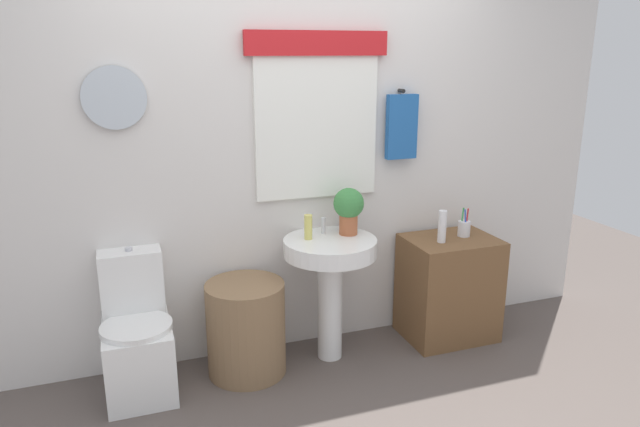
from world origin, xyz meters
The scene contains 10 objects.
back_wall centered at (0.00, 1.15, 1.31)m, with size 4.40×0.18×2.60m.
toilet centered at (-0.97, 0.89, 0.30)m, with size 0.38×0.51×0.80m.
laundry_hamper centered at (-0.36, 0.85, 0.28)m, with size 0.46×0.46×0.56m, color #846647.
pedestal_sink centered at (0.16, 0.85, 0.59)m, with size 0.56×0.56×0.77m.
faucet centered at (0.16, 0.97, 0.82)m, with size 0.03×0.03×0.10m, color silver.
wooden_cabinet centered at (1.00, 0.85, 0.34)m, with size 0.58×0.44×0.68m, color brown.
soap_bottle centered at (0.04, 0.90, 0.84)m, with size 0.05×0.05×0.15m, color #DBD166.
potted_plant centered at (0.30, 0.91, 0.94)m, with size 0.19×0.19×0.29m.
lotion_bottle centered at (0.90, 0.81, 0.78)m, with size 0.05×0.05×0.21m, color white.
toothbrush_cup centered at (1.10, 0.87, 0.74)m, with size 0.08×0.08×0.19m.
Camera 1 is at (-1.00, -2.21, 1.85)m, focal length 32.65 mm.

